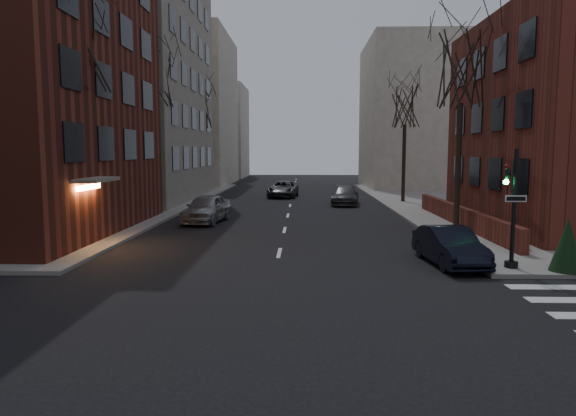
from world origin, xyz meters
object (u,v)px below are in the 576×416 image
object	(u,v)px
tree_left_b	(155,77)
car_lane_gray	(345,196)
parked_sedan	(450,246)
car_lane_silver	(206,208)
tree_left_c	(198,108)
tree_right_a	(462,71)
streetlamp_far	(209,149)
car_lane_far	(283,189)
tree_left_a	(75,47)
traffic_signal	(512,216)
streetlamp_near	(148,148)
evergreen_shrub	(567,245)
sandwich_board	(465,240)
tree_right_b	(405,105)

from	to	relation	value
tree_left_b	car_lane_gray	xyz separation A→B (m)	(12.99, 4.78, -8.22)
parked_sedan	car_lane_silver	distance (m)	15.17
tree_left_c	tree_right_a	world-z (taller)	same
streetlamp_far	car_lane_far	bearing A→B (deg)	-33.56
tree_right_a	streetlamp_far	bearing A→B (deg)	125.31
tree_left_a	tree_left_b	distance (m)	12.01
tree_left_a	car_lane_far	bearing A→B (deg)	70.89
tree_right_a	traffic_signal	bearing A→B (deg)	-95.47
tree_left_b	streetlamp_near	world-z (taller)	tree_left_b
car_lane_silver	car_lane_gray	world-z (taller)	car_lane_silver
tree_left_c	tree_right_a	size ratio (longest dim) A/B	1.00
traffic_signal	tree_left_b	bearing A→B (deg)	134.54
car_lane_far	tree_left_c	bearing A→B (deg)	165.28
tree_left_c	tree_left_b	bearing A→B (deg)	-90.00
tree_right_a	parked_sedan	world-z (taller)	tree_right_a
parked_sedan	evergreen_shrub	size ratio (longest dim) A/B	2.34
traffic_signal	tree_right_a	size ratio (longest dim) A/B	0.41
car_lane_silver	evergreen_shrub	xyz separation A→B (m)	(14.14, -12.19, 0.22)
tree_left_a	tree_right_a	xyz separation A→B (m)	(17.60, 4.00, -0.44)
car_lane_far	sandwich_board	bearing A→B (deg)	-67.03
traffic_signal	streetlamp_near	distance (m)	20.86
tree_left_a	car_lane_gray	bearing A→B (deg)	52.26
car_lane_silver	sandwich_board	xyz separation A→B (m)	(11.86, -8.98, -0.21)
parked_sedan	evergreen_shrub	distance (m)	3.71
streetlamp_far	tree_left_b	bearing A→B (deg)	-92.15
traffic_signal	tree_right_a	xyz separation A→B (m)	(0.86, 9.01, 6.12)
car_lane_silver	car_lane_far	bearing A→B (deg)	84.40
tree_left_b	tree_left_c	world-z (taller)	tree_left_b
traffic_signal	tree_right_a	distance (m)	10.92
traffic_signal	tree_right_b	bearing A→B (deg)	87.85
car_lane_gray	car_lane_far	world-z (taller)	car_lane_far
streetlamp_far	sandwich_board	world-z (taller)	streetlamp_far
tree_right_b	car_lane_far	xyz separation A→B (m)	(-9.60, 5.09, -6.88)
tree_right_a	car_lane_silver	world-z (taller)	tree_right_a
sandwich_board	tree_right_a	bearing A→B (deg)	92.73
tree_left_b	sandwich_board	size ratio (longest dim) A/B	11.91
traffic_signal	sandwich_board	distance (m)	3.08
parked_sedan	car_lane_silver	size ratio (longest dim) A/B	0.87
streetlamp_far	car_lane_silver	bearing A→B (deg)	-80.31
tree_left_b	sandwich_board	distance (m)	23.07
car_lane_gray	evergreen_shrub	size ratio (longest dim) A/B	2.71
sandwich_board	evergreen_shrub	bearing A→B (deg)	-38.51
tree_right_a	evergreen_shrub	distance (m)	11.82
tree_right_a	car_lane_gray	distance (m)	15.44
tree_right_b	tree_left_c	bearing A→B (deg)	155.56
traffic_signal	tree_left_c	world-z (taller)	tree_left_c
tree_left_c	tree_right_a	xyz separation A→B (m)	(17.60, -22.00, 0.00)
sandwich_board	parked_sedan	bearing A→B (deg)	-106.59
tree_left_c	streetlamp_far	distance (m)	4.33
tree_left_b	car_lane_far	distance (m)	15.95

